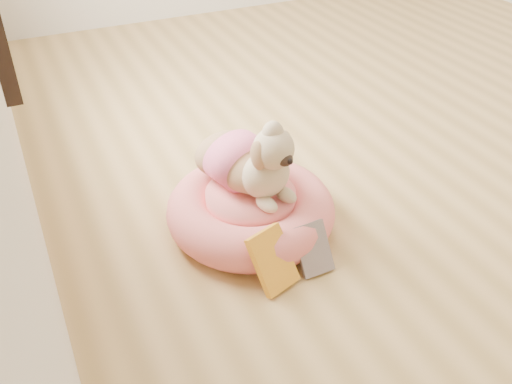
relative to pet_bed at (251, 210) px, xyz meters
name	(u,v)px	position (x,y,z in m)	size (l,w,h in m)	color
floor	(429,124)	(1.23, 0.39, -0.08)	(4.50, 4.50, 0.00)	#AF8749
pet_bed	(251,210)	(0.00, 0.00, 0.00)	(0.67, 0.67, 0.17)	#F2725E
dog	(249,149)	(0.01, 0.03, 0.26)	(0.33, 0.47, 0.35)	brown
book_yellow	(273,260)	(-0.06, -0.32, 0.02)	(0.15, 0.03, 0.22)	yellow
book_white	(313,249)	(0.11, -0.31, 0.00)	(0.12, 0.02, 0.19)	silver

